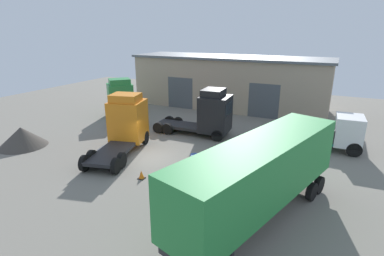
# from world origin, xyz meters

# --- Properties ---
(ground_plane) EXTENTS (60.00, 60.00, 0.00)m
(ground_plane) POSITION_xyz_m (0.00, 0.00, 0.00)
(ground_plane) COLOR slate
(warehouse_building) EXTENTS (22.79, 6.69, 5.97)m
(warehouse_building) POSITION_xyz_m (0.00, 17.09, 3.00)
(warehouse_building) COLOR tan
(warehouse_building) RESTS_ON ground_plane
(tractor_unit_orange) EXTENTS (4.07, 7.00, 4.23)m
(tractor_unit_orange) POSITION_xyz_m (-2.66, 0.88, 1.99)
(tractor_unit_orange) COLOR orange
(tractor_unit_orange) RESTS_ON ground_plane
(container_trailer_yellow) EXTENTS (5.57, 11.22, 4.12)m
(container_trailer_yellow) POSITION_xyz_m (8.97, -4.05, 2.62)
(container_trailer_yellow) COLOR #28843D
(container_trailer_yellow) RESTS_ON ground_plane
(flatbed_truck_white) EXTENTS (7.69, 2.81, 2.74)m
(flatbed_truck_white) POSITION_xyz_m (11.62, 7.65, 1.32)
(flatbed_truck_white) COLOR silver
(flatbed_truck_white) RESTS_ON ground_plane
(tractor_unit_black) EXTENTS (6.78, 2.92, 4.14)m
(tractor_unit_black) POSITION_xyz_m (2.02, 6.39, 1.94)
(tractor_unit_black) COLOR black
(tractor_unit_black) RESTS_ON ground_plane
(tractor_unit_green) EXTENTS (6.47, 6.30, 3.99)m
(tractor_unit_green) POSITION_xyz_m (-8.76, 7.98, 1.87)
(tractor_unit_green) COLOR #28843D
(tractor_unit_green) RESTS_ON ground_plane
(gravel_pile) EXTENTS (3.65, 3.65, 1.57)m
(gravel_pile) POSITION_xyz_m (-10.32, -2.44, 0.78)
(gravel_pile) COLOR #423D38
(gravel_pile) RESTS_ON ground_plane
(oil_drum) EXTENTS (0.58, 0.58, 0.88)m
(oil_drum) POSITION_xyz_m (3.59, 0.13, 0.44)
(oil_drum) COLOR #33519E
(oil_drum) RESTS_ON ground_plane
(traffic_cone) EXTENTS (0.40, 0.40, 0.55)m
(traffic_cone) POSITION_xyz_m (1.37, -2.90, 0.25)
(traffic_cone) COLOR black
(traffic_cone) RESTS_ON ground_plane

